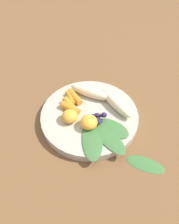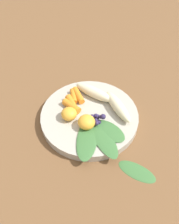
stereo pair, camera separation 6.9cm
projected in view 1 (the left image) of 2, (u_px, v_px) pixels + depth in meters
name	position (u px, v px, depth m)	size (l,w,h in m)	color
ground_plane	(90.00, 120.00, 0.72)	(2.40, 2.40, 0.00)	brown
bowl	(90.00, 117.00, 0.71)	(0.27, 0.27, 0.02)	#B2AD9E
banana_peeled_left	(90.00, 92.00, 0.73)	(0.12, 0.03, 0.03)	beige
banana_peeled_right	(116.00, 103.00, 0.71)	(0.12, 0.03, 0.03)	beige
orange_segment_near	(89.00, 122.00, 0.66)	(0.05, 0.05, 0.03)	#F4A833
orange_segment_far	(70.00, 116.00, 0.67)	(0.04, 0.04, 0.03)	#F4A833
carrot_front	(75.00, 97.00, 0.73)	(0.02, 0.02, 0.06)	orange
carrot_mid_left	(70.00, 98.00, 0.73)	(0.02, 0.02, 0.05)	orange
carrot_mid_right	(71.00, 104.00, 0.71)	(0.02, 0.02, 0.05)	orange
carrot_rear	(70.00, 108.00, 0.70)	(0.02, 0.02, 0.06)	orange
blueberry_pile	(98.00, 118.00, 0.68)	(0.04, 0.05, 0.03)	#2D234C
kale_leaf_left	(92.00, 138.00, 0.64)	(0.13, 0.05, 0.01)	#3D7038
kale_leaf_right	(107.00, 135.00, 0.65)	(0.14, 0.05, 0.01)	#3D7038
kale_leaf_rear	(112.00, 128.00, 0.67)	(0.09, 0.05, 0.01)	#3D7038
kale_leaf_stray	(145.00, 164.00, 0.62)	(0.10, 0.04, 0.01)	#3D7038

